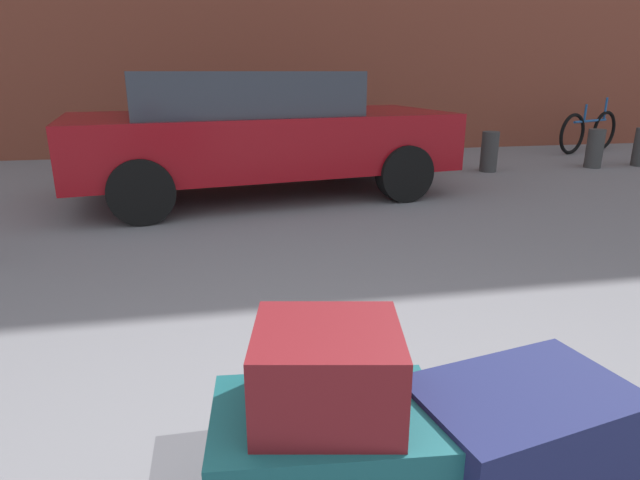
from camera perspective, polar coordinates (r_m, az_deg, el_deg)
duffel_bag_teal_stacked_top at (r=1.39m, az=0.72°, el=-23.41°), size 0.56×0.40×0.33m
duffel_bag_navy_front_right at (r=1.52m, az=20.47°, el=-20.28°), size 0.58×0.43×0.34m
duffel_bag_maroon_topmost_pile at (r=1.23m, az=0.77°, el=-13.92°), size 0.38×0.35×0.21m
parked_car at (r=6.31m, az=-6.74°, el=11.60°), size 4.52×2.42×1.42m
bicycle_leaning at (r=11.02m, az=26.97°, el=10.39°), size 1.65×0.74×0.96m
bollard_kerb_near at (r=7.74m, az=9.22°, el=9.11°), size 0.25×0.25×0.58m
bollard_kerb_mid at (r=8.27m, az=17.78°, el=9.05°), size 0.25×0.25×0.58m
bollard_kerb_far at (r=9.23m, az=27.48°, el=8.74°), size 0.25×0.25×0.58m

